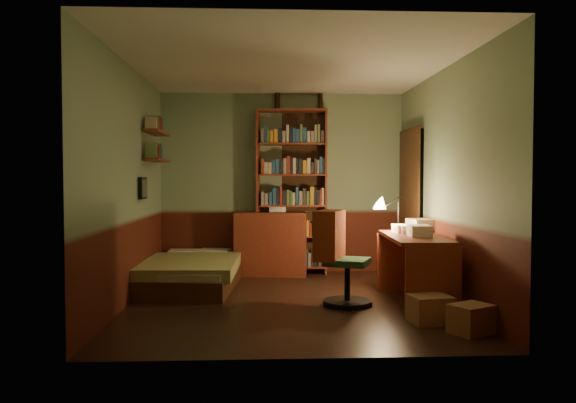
{
  "coord_description": "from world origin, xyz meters",
  "views": [
    {
      "loc": [
        -0.31,
        -6.16,
        1.35
      ],
      "look_at": [
        0.0,
        0.25,
        1.1
      ],
      "focal_mm": 35.0,
      "sensor_mm": 36.0,
      "label": 1
    }
  ],
  "objects_px": {
    "bookshelf": "(292,192)",
    "desk": "(414,269)",
    "mini_stereo": "(277,207)",
    "office_chair": "(347,259)",
    "cardboard_box_a": "(471,319)",
    "dresser": "(271,243)",
    "cardboard_box_b": "(430,309)",
    "desk_lamp": "(398,203)",
    "bed": "(192,262)"
  },
  "relations": [
    {
      "from": "mini_stereo",
      "to": "office_chair",
      "type": "xyz_separation_m",
      "value": [
        0.7,
        -2.12,
        -0.46
      ]
    },
    {
      "from": "desk",
      "to": "office_chair",
      "type": "distance_m",
      "value": 0.76
    },
    {
      "from": "dresser",
      "to": "cardboard_box_a",
      "type": "relative_size",
      "value": 2.94
    },
    {
      "from": "bed",
      "to": "bookshelf",
      "type": "height_order",
      "value": "bookshelf"
    },
    {
      "from": "bookshelf",
      "to": "desk_lamp",
      "type": "relative_size",
      "value": 3.5
    },
    {
      "from": "desk_lamp",
      "to": "cardboard_box_b",
      "type": "bearing_deg",
      "value": -102.84
    },
    {
      "from": "mini_stereo",
      "to": "office_chair",
      "type": "distance_m",
      "value": 2.28
    },
    {
      "from": "dresser",
      "to": "desk",
      "type": "relative_size",
      "value": 0.72
    },
    {
      "from": "desk_lamp",
      "to": "office_chair",
      "type": "bearing_deg",
      "value": -148.66
    },
    {
      "from": "bookshelf",
      "to": "desk",
      "type": "relative_size",
      "value": 1.69
    },
    {
      "from": "cardboard_box_a",
      "to": "mini_stereo",
      "type": "bearing_deg",
      "value": 116.31
    },
    {
      "from": "dresser",
      "to": "desk",
      "type": "distance_m",
      "value": 2.46
    },
    {
      "from": "bed",
      "to": "cardboard_box_b",
      "type": "xyz_separation_m",
      "value": [
        2.47,
        -1.98,
        -0.17
      ]
    },
    {
      "from": "desk_lamp",
      "to": "office_chair",
      "type": "xyz_separation_m",
      "value": [
        -0.71,
        -0.65,
        -0.58
      ]
    },
    {
      "from": "bookshelf",
      "to": "desk_lamp",
      "type": "bearing_deg",
      "value": -44.75
    },
    {
      "from": "mini_stereo",
      "to": "cardboard_box_b",
      "type": "relative_size",
      "value": 0.65
    },
    {
      "from": "dresser",
      "to": "office_chair",
      "type": "bearing_deg",
      "value": -62.71
    },
    {
      "from": "bookshelf",
      "to": "office_chair",
      "type": "distance_m",
      "value": 2.24
    },
    {
      "from": "desk_lamp",
      "to": "mini_stereo",
      "type": "bearing_deg",
      "value": 122.78
    },
    {
      "from": "bed",
      "to": "cardboard_box_b",
      "type": "bearing_deg",
      "value": -33.62
    },
    {
      "from": "desk_lamp",
      "to": "dresser",
      "type": "bearing_deg",
      "value": 126.89
    },
    {
      "from": "office_chair",
      "to": "cardboard_box_a",
      "type": "bearing_deg",
      "value": -28.96
    },
    {
      "from": "dresser",
      "to": "cardboard_box_a",
      "type": "xyz_separation_m",
      "value": [
        1.69,
        -3.14,
        -0.32
      ]
    },
    {
      "from": "desk",
      "to": "cardboard_box_b",
      "type": "height_order",
      "value": "desk"
    },
    {
      "from": "mini_stereo",
      "to": "desk",
      "type": "distance_m",
      "value": 2.58
    },
    {
      "from": "bookshelf",
      "to": "cardboard_box_a",
      "type": "xyz_separation_m",
      "value": [
        1.39,
        -3.23,
        -1.05
      ]
    },
    {
      "from": "bookshelf",
      "to": "cardboard_box_a",
      "type": "distance_m",
      "value": 3.67
    },
    {
      "from": "cardboard_box_b",
      "to": "bookshelf",
      "type": "bearing_deg",
      "value": 111.8
    },
    {
      "from": "dresser",
      "to": "office_chair",
      "type": "relative_size",
      "value": 1.0
    },
    {
      "from": "dresser",
      "to": "desk",
      "type": "height_order",
      "value": "dresser"
    },
    {
      "from": "dresser",
      "to": "desk_lamp",
      "type": "bearing_deg",
      "value": -36.07
    },
    {
      "from": "office_chair",
      "to": "bed",
      "type": "bearing_deg",
      "value": 168.91
    },
    {
      "from": "bed",
      "to": "mini_stereo",
      "type": "height_order",
      "value": "mini_stereo"
    },
    {
      "from": "dresser",
      "to": "desk_lamp",
      "type": "xyz_separation_m",
      "value": [
        1.49,
        -1.34,
        0.63
      ]
    },
    {
      "from": "cardboard_box_a",
      "to": "cardboard_box_b",
      "type": "distance_m",
      "value": 0.44
    },
    {
      "from": "cardboard_box_b",
      "to": "desk_lamp",
      "type": "bearing_deg",
      "value": 88.24
    },
    {
      "from": "mini_stereo",
      "to": "bookshelf",
      "type": "relative_size",
      "value": 0.1
    },
    {
      "from": "desk",
      "to": "office_chair",
      "type": "relative_size",
      "value": 1.39
    },
    {
      "from": "dresser",
      "to": "desk",
      "type": "bearing_deg",
      "value": -45.68
    },
    {
      "from": "office_chair",
      "to": "mini_stereo",
      "type": "bearing_deg",
      "value": 130.75
    },
    {
      "from": "desk",
      "to": "office_chair",
      "type": "bearing_deg",
      "value": -171.89
    },
    {
      "from": "mini_stereo",
      "to": "bookshelf",
      "type": "bearing_deg",
      "value": -17.59
    },
    {
      "from": "cardboard_box_b",
      "to": "mini_stereo",
      "type": "bearing_deg",
      "value": 115.21
    },
    {
      "from": "bookshelf",
      "to": "dresser",
      "type": "bearing_deg",
      "value": -158.76
    },
    {
      "from": "bed",
      "to": "bookshelf",
      "type": "xyz_separation_m",
      "value": [
        1.33,
        0.88,
        0.87
      ]
    },
    {
      "from": "office_chair",
      "to": "cardboard_box_a",
      "type": "xyz_separation_m",
      "value": [
        0.92,
        -1.15,
        -0.37
      ]
    },
    {
      "from": "bookshelf",
      "to": "desk",
      "type": "xyz_separation_m",
      "value": [
        1.22,
        -2.01,
        -0.8
      ]
    },
    {
      "from": "office_chair",
      "to": "desk_lamp",
      "type": "bearing_deg",
      "value": 64.91
    },
    {
      "from": "bed",
      "to": "cardboard_box_a",
      "type": "height_order",
      "value": "bed"
    },
    {
      "from": "mini_stereo",
      "to": "bookshelf",
      "type": "distance_m",
      "value": 0.31
    }
  ]
}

